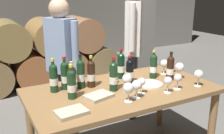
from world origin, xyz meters
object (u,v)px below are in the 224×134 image
object	(u,v)px
wine_bottle_3	(91,73)
tasting_notebook	(71,112)
wine_bottle_10	(72,84)
wine_glass_9	(128,88)
wine_bottle_9	(154,66)
sommelier_presenting	(133,39)
wine_bottle_1	(121,65)
wine_glass_7	(199,75)
wine_bottle_5	(130,71)
wine_glass_8	(180,68)
wine_glass_0	(137,86)
wine_glass_10	(142,82)
wine_glass_4	(168,81)
wine_bottle_4	(114,76)
serving_plate	(150,84)
wine_glass_2	(178,78)
dining_table	(122,98)
wine_glass_6	(172,63)
wine_bottle_8	(54,78)
wine_bottle_6	(65,75)
leather_ledger	(99,96)
wine_glass_5	(164,64)
wine_bottle_0	(170,68)
wine_bottle_2	(81,74)
wine_glass_1	(113,73)
wine_glass_3	(127,79)
taster_seated_left	(62,58)

from	to	relation	value
wine_bottle_3	tasting_notebook	bearing A→B (deg)	-129.04
wine_bottle_10	wine_glass_9	xyz separation A→B (m)	(0.37, -0.28, -0.01)
wine_bottle_9	sommelier_presenting	distance (m)	0.68
wine_bottle_1	wine_glass_7	size ratio (longest dim) A/B	1.95
wine_bottle_5	wine_glass_8	distance (m)	0.52
wine_glass_0	wine_bottle_9	bearing A→B (deg)	38.95
wine_glass_10	tasting_notebook	bearing A→B (deg)	-173.34
wine_glass_4	wine_bottle_9	bearing A→B (deg)	70.60
wine_bottle_5	wine_bottle_9	bearing A→B (deg)	3.26
wine_bottle_4	wine_glass_10	size ratio (longest dim) A/B	2.15
wine_glass_10	serving_plate	size ratio (longest dim) A/B	0.60
wine_bottle_4	wine_glass_2	bearing A→B (deg)	-25.99
dining_table	wine_glass_6	world-z (taller)	wine_glass_6
wine_bottle_8	wine_glass_6	world-z (taller)	wine_bottle_8
wine_bottle_6	leather_ledger	world-z (taller)	wine_bottle_6
wine_bottle_6	wine_glass_5	bearing A→B (deg)	-4.31
dining_table	wine_glass_0	xyz separation A→B (m)	(-0.01, -0.24, 0.20)
wine_bottle_0	wine_bottle_5	bearing A→B (deg)	164.21
wine_bottle_1	wine_bottle_2	bearing A→B (deg)	-172.64
sommelier_presenting	wine_glass_4	bearing A→B (deg)	-106.75
wine_glass_1	tasting_notebook	bearing A→B (deg)	-143.82
wine_glass_9	tasting_notebook	world-z (taller)	wine_glass_9
serving_plate	wine_glass_9	bearing A→B (deg)	-148.78
wine_bottle_5	wine_bottle_6	xyz separation A→B (m)	(-0.59, 0.14, 0.01)
wine_bottle_10	wine_glass_2	world-z (taller)	wine_bottle_10
dining_table	wine_bottle_9	xyz separation A→B (m)	(0.42, 0.11, 0.22)
wine_bottle_5	wine_glass_3	world-z (taller)	wine_bottle_5
dining_table	wine_glass_7	world-z (taller)	wine_glass_7
wine_bottle_9	tasting_notebook	bearing A→B (deg)	-159.86
serving_plate	taster_seated_left	bearing A→B (deg)	128.41
wine_bottle_4	wine_bottle_1	bearing A→B (deg)	48.80
tasting_notebook	wine_bottle_6	bearing A→B (deg)	70.19
wine_bottle_5	wine_glass_5	size ratio (longest dim) A/B	1.74
wine_bottle_0	wine_bottle_6	bearing A→B (deg)	165.44
wine_glass_4	wine_glass_5	world-z (taller)	wine_glass_5
serving_plate	sommelier_presenting	xyz separation A→B (m)	(0.32, 0.79, 0.28)
dining_table	wine_glass_3	world-z (taller)	wine_glass_3
wine_bottle_5	wine_glass_6	distance (m)	0.57
wine_glass_0	serving_plate	xyz separation A→B (m)	(0.29, 0.20, -0.10)
wine_glass_5	wine_bottle_3	bearing A→B (deg)	178.73
wine_bottle_1	taster_seated_left	xyz separation A→B (m)	(-0.46, 0.46, 0.03)
wine_bottle_4	wine_glass_7	world-z (taller)	wine_bottle_4
wine_bottle_9	wine_glass_7	distance (m)	0.45
wine_glass_0	wine_glass_6	world-z (taller)	wine_glass_0
wine_bottle_5	wine_glass_2	world-z (taller)	wine_bottle_5
wine_glass_0	wine_glass_8	distance (m)	0.68
wine_bottle_4	wine_glass_4	xyz separation A→B (m)	(0.38, -0.27, -0.03)
wine_bottle_1	wine_bottle_9	xyz separation A→B (m)	(0.29, -0.15, -0.01)
wine_bottle_9	wine_glass_10	size ratio (longest dim) A/B	2.02
wine_glass_9	sommelier_presenting	size ratio (longest dim) A/B	0.09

